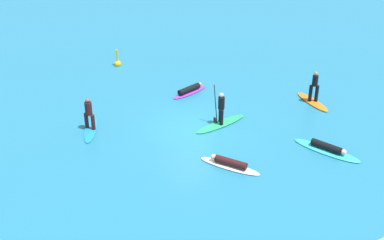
{
  "coord_description": "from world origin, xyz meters",
  "views": [
    {
      "loc": [
        -11.08,
        -19.39,
        12.89
      ],
      "look_at": [
        0.0,
        0.0,
        0.5
      ],
      "focal_mm": 48.72,
      "sensor_mm": 36.0,
      "label": 1
    }
  ],
  "objects": [
    {
      "name": "surfer_on_purple_board",
      "position": [
        1.9,
        3.58,
        0.16
      ],
      "size": [
        2.47,
        1.11,
        0.42
      ],
      "rotation": [
        0.0,
        0.0,
        0.24
      ],
      "color": "purple",
      "rests_on": "ground_plane"
    },
    {
      "name": "surfer_on_white_board",
      "position": [
        -0.23,
        -3.71,
        0.16
      ],
      "size": [
        2.0,
        2.73,
        0.42
      ],
      "rotation": [
        0.0,
        0.0,
        2.13
      ],
      "color": "white",
      "rests_on": "ground_plane"
    },
    {
      "name": "surfer_on_blue_board",
      "position": [
        -4.39,
        2.43,
        0.53
      ],
      "size": [
        1.71,
        2.7,
        1.72
      ],
      "rotation": [
        0.0,
        0.0,
        1.11
      ],
      "color": "#1E8CD1",
      "rests_on": "ground_plane"
    },
    {
      "name": "surfer_on_teal_board",
      "position": [
        4.37,
        -4.89,
        0.14
      ],
      "size": [
        1.92,
        3.28,
        0.42
      ],
      "rotation": [
        0.0,
        0.0,
        5.1
      ],
      "color": "#33C6CC",
      "rests_on": "ground_plane"
    },
    {
      "name": "surfer_on_green_board",
      "position": [
        1.46,
        -0.35,
        0.42
      ],
      "size": [
        3.11,
        1.06,
        2.1
      ],
      "rotation": [
        0.0,
        0.0,
        3.28
      ],
      "color": "#23B266",
      "rests_on": "ground_plane"
    },
    {
      "name": "marker_buoy",
      "position": [
        -0.1,
        9.25,
        0.18
      ],
      "size": [
        0.44,
        0.44,
        1.16
      ],
      "color": "yellow",
      "rests_on": "ground_plane"
    },
    {
      "name": "surfer_on_orange_board",
      "position": [
        7.11,
        -0.77,
        0.47
      ],
      "size": [
        0.81,
        2.59,
        1.83
      ],
      "rotation": [
        0.0,
        0.0,
        1.5
      ],
      "color": "orange",
      "rests_on": "ground_plane"
    },
    {
      "name": "ground_plane",
      "position": [
        0.0,
        0.0,
        0.0
      ],
      "size": [
        120.0,
        120.0,
        0.0
      ],
      "primitive_type": "plane",
      "color": "teal",
      "rests_on": "ground"
    }
  ]
}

